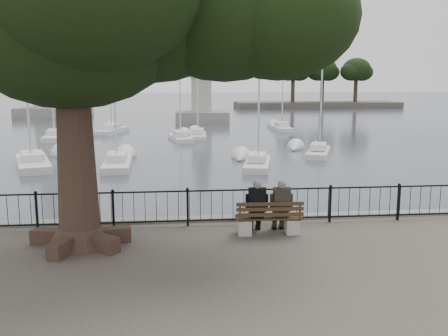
{
  "coord_description": "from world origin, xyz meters",
  "views": [
    {
      "loc": [
        -1.33,
        -10.76,
        3.93
      ],
      "look_at": [
        0.0,
        2.5,
        1.6
      ],
      "focal_mm": 40.0,
      "sensor_mm": 36.0,
      "label": 1
    }
  ],
  "objects": [
    {
      "name": "lighthouse",
      "position": [
        -18.0,
        62.0,
        10.91
      ],
      "size": [
        9.22,
        9.22,
        28.46
      ],
      "color": "slate",
      "rests_on": "ground"
    },
    {
      "name": "sailboat_d",
      "position": [
        8.3,
        21.6,
        -0.72
      ],
      "size": [
        2.9,
        4.93,
        8.68
      ],
      "color": "silver",
      "rests_on": "ground"
    },
    {
      "name": "sailboat_b",
      "position": [
        -4.63,
        18.2,
        -0.67
      ],
      "size": [
        1.71,
        5.36,
        10.98
      ],
      "color": "silver",
      "rests_on": "ground"
    },
    {
      "name": "lion_monument",
      "position": [
        2.0,
        49.93,
        1.32
      ],
      "size": [
        6.27,
        6.27,
        9.18
      ],
      "color": "slate",
      "rests_on": "ground"
    },
    {
      "name": "person_left",
      "position": [
        0.76,
        1.67,
        0.67
      ],
      "size": [
        0.43,
        0.72,
        1.45
      ],
      "color": "black",
      "rests_on": "ground"
    },
    {
      "name": "person_right",
      "position": [
        1.4,
        1.65,
        0.67
      ],
      "size": [
        0.43,
        0.72,
        1.45
      ],
      "color": "black",
      "rests_on": "ground"
    },
    {
      "name": "sailboat_c",
      "position": [
        3.42,
        17.27,
        -0.69
      ],
      "size": [
        2.36,
        5.06,
        9.86
      ],
      "color": "silver",
      "rests_on": "ground"
    },
    {
      "name": "sailboat_i",
      "position": [
        -0.8,
        31.02,
        -0.7
      ],
      "size": [
        2.14,
        5.05,
        9.31
      ],
      "color": "silver",
      "rests_on": "ground"
    },
    {
      "name": "bench",
      "position": [
        1.07,
        1.56,
        0.32
      ],
      "size": [
        1.74,
        0.57,
        0.91
      ],
      "color": "#9C998E",
      "rests_on": "ground"
    },
    {
      "name": "sailboat_e",
      "position": [
        -11.46,
        32.99,
        -0.65
      ],
      "size": [
        2.17,
        5.98,
        12.6
      ],
      "color": "silver",
      "rests_on": "ground"
    },
    {
      "name": "harbor",
      "position": [
        0.0,
        3.0,
        -0.5
      ],
      "size": [
        260.0,
        260.0,
        1.2
      ],
      "color": "slate",
      "rests_on": "ground"
    },
    {
      "name": "sailboat_h",
      "position": [
        -7.28,
        37.85,
        -0.6
      ],
      "size": [
        2.87,
        5.7,
        13.97
      ],
      "color": "silver",
      "rests_on": "ground"
    },
    {
      "name": "sailboat_g",
      "position": [
        9.5,
        38.85,
        -0.68
      ],
      "size": [
        1.46,
        5.15,
        10.4
      ],
      "color": "silver",
      "rests_on": "ground"
    },
    {
      "name": "sailboat_a",
      "position": [
        -9.52,
        18.75,
        -0.71
      ],
      "size": [
        3.46,
        6.24,
        10.21
      ],
      "color": "silver",
      "rests_on": "ground"
    },
    {
      "name": "far_shore",
      "position": [
        25.54,
        79.46,
        3.0
      ],
      "size": [
        30.0,
        8.6,
        9.18
      ],
      "color": "#403A33",
      "rests_on": "ground"
    },
    {
      "name": "railing",
      "position": [
        0.0,
        2.5,
        0.56
      ],
      "size": [
        22.06,
        0.06,
        1.0
      ],
      "color": "black",
      "rests_on": "ground"
    },
    {
      "name": "sailboat_f",
      "position": [
        0.73,
        32.67,
        -0.66
      ],
      "size": [
        1.63,
        5.11,
        11.2
      ],
      "color": "silver",
      "rests_on": "ground"
    }
  ]
}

